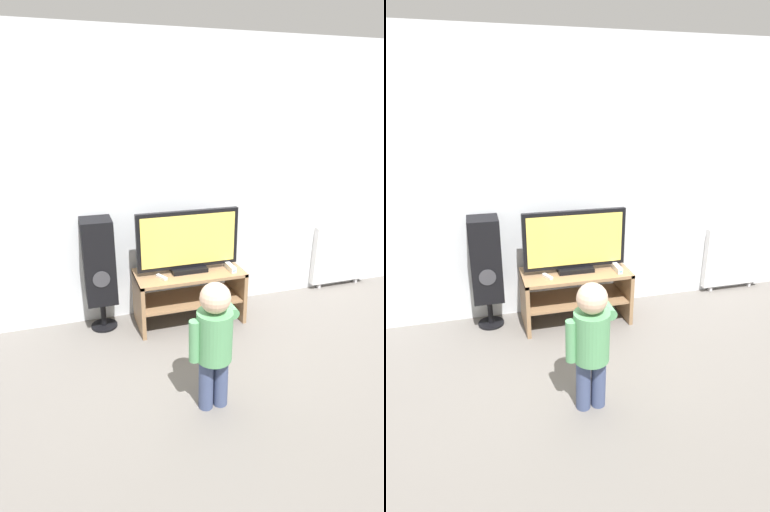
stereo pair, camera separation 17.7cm
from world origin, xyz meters
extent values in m
plane|color=slate|center=(0.00, 0.00, 0.00)|extent=(16.00, 16.00, 0.00)
cube|color=silver|center=(0.00, 0.56, 1.30)|extent=(10.00, 0.06, 2.60)
cube|color=#93704C|center=(0.00, 0.24, 0.50)|extent=(1.02, 0.48, 0.03)
cube|color=#93704C|center=(0.00, 0.24, 0.23)|extent=(0.98, 0.44, 0.02)
cube|color=#93704C|center=(-0.49, 0.24, 0.26)|extent=(0.04, 0.48, 0.52)
cube|color=#93704C|center=(0.49, 0.24, 0.26)|extent=(0.04, 0.48, 0.52)
cube|color=black|center=(0.00, 0.26, 0.54)|extent=(0.34, 0.20, 0.04)
cube|color=black|center=(0.00, 0.26, 0.83)|extent=(0.97, 0.05, 0.54)
cube|color=#F2D859|center=(0.00, 0.23, 0.83)|extent=(0.90, 0.01, 0.47)
cube|color=white|center=(0.39, 0.16, 0.54)|extent=(0.05, 0.20, 0.05)
cube|color=#3F8CE5|center=(0.39, 0.06, 0.54)|extent=(0.03, 0.00, 0.01)
cube|color=white|center=(-0.28, 0.17, 0.53)|extent=(0.08, 0.13, 0.02)
cylinder|color=#337FD8|center=(-0.28, 0.17, 0.54)|extent=(0.01, 0.01, 0.00)
cylinder|color=#3F4C72|center=(-0.25, -0.96, 0.19)|extent=(0.10, 0.10, 0.39)
cylinder|color=#3F4C72|center=(-0.14, -0.96, 0.19)|extent=(0.10, 0.10, 0.39)
cylinder|color=#599E66|center=(-0.20, -0.96, 0.56)|extent=(0.24, 0.24, 0.35)
sphere|color=beige|center=(-0.20, -0.96, 0.84)|extent=(0.20, 0.20, 0.20)
cylinder|color=#599E66|center=(-0.34, -0.96, 0.55)|extent=(0.07, 0.07, 0.30)
cylinder|color=#599E66|center=(-0.06, -0.81, 0.70)|extent=(0.07, 0.30, 0.07)
sphere|color=beige|center=(-0.06, -0.67, 0.70)|extent=(0.09, 0.09, 0.09)
cube|color=white|center=(-0.06, -0.63, 0.70)|extent=(0.03, 0.13, 0.02)
cylinder|color=black|center=(-0.81, 0.36, 0.01)|extent=(0.25, 0.25, 0.02)
cylinder|color=black|center=(-0.81, 0.36, 0.14)|extent=(0.05, 0.05, 0.28)
cube|color=black|center=(-0.81, 0.36, 0.67)|extent=(0.27, 0.29, 0.78)
cylinder|color=#38383D|center=(-0.81, 0.21, 0.56)|extent=(0.15, 0.01, 0.15)
cube|color=white|center=(1.91, 0.49, 0.40)|extent=(0.72, 0.08, 0.68)
cube|color=silver|center=(1.66, 0.49, 0.03)|extent=(0.03, 0.05, 0.06)
cube|color=silver|center=(2.16, 0.49, 0.03)|extent=(0.03, 0.05, 0.06)
camera|label=1|loc=(-1.03, -3.08, 1.98)|focal=28.00mm
camera|label=2|loc=(-0.86, -3.13, 1.98)|focal=28.00mm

